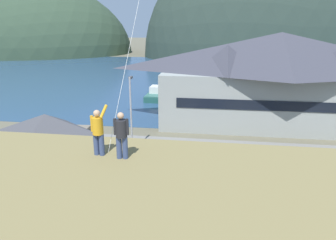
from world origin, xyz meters
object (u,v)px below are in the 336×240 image
at_px(parked_car_back_row_left, 23,195).
at_px(parked_car_corner_spot, 303,165).
at_px(harbor_lodge, 278,77).
at_px(person_kite_flyer, 98,131).
at_px(wharf_dock, 178,97).
at_px(moored_boat_wharfside, 157,94).
at_px(parked_car_back_row_right, 206,162).
at_px(storage_shed_near_lot, 48,139).
at_px(parked_car_mid_row_center, 114,210).
at_px(person_companion, 121,134).
at_px(parking_light_pole, 131,110).
at_px(parked_car_front_row_end, 134,157).
at_px(parked_car_front_row_silver, 275,210).

bearing_deg(parked_car_back_row_left, parked_car_corner_spot, 20.34).
height_order(harbor_lodge, person_kite_flyer, harbor_lodge).
bearing_deg(wharf_dock, person_kite_flyer, -88.14).
height_order(moored_boat_wharfside, person_kite_flyer, person_kite_flyer).
height_order(parked_car_back_row_right, person_kite_flyer, person_kite_flyer).
bearing_deg(storage_shed_near_lot, parked_car_mid_row_center, -41.77).
height_order(moored_boat_wharfside, person_companion, person_companion).
xyz_separation_m(harbor_lodge, parked_car_corner_spot, (-0.30, -14.15, -4.85)).
bearing_deg(person_companion, parking_light_pole, 104.09).
xyz_separation_m(harbor_lodge, person_companion, (-11.06, -27.92, 2.25)).
bearing_deg(parked_car_front_row_end, person_kite_flyer, -80.43).
distance_m(harbor_lodge, parked_car_corner_spot, 14.96).
xyz_separation_m(parked_car_front_row_end, parked_car_back_row_left, (-5.87, -6.86, 0.00)).
distance_m(moored_boat_wharfside, parked_car_back_row_right, 28.22).
distance_m(parked_car_back_row_right, parking_light_pole, 8.59).
bearing_deg(harbor_lodge, parked_car_corner_spot, -91.23).
relative_size(parking_light_pole, person_kite_flyer, 3.94).
bearing_deg(parked_car_front_row_silver, parked_car_back_row_right, 124.18).
relative_size(parked_car_corner_spot, person_companion, 2.45).
bearing_deg(storage_shed_near_lot, person_kite_flyer, -52.60).
distance_m(wharf_dock, parked_car_front_row_silver, 33.94).
distance_m(parked_car_back_row_right, person_companion, 15.40).
relative_size(wharf_dock, parked_car_corner_spot, 2.58).
bearing_deg(parking_light_pole, parked_car_mid_row_center, -81.28).
xyz_separation_m(storage_shed_near_lot, wharf_dock, (8.44, 26.70, -2.12)).
relative_size(parked_car_front_row_end, parked_car_corner_spot, 1.00).
bearing_deg(wharf_dock, parking_light_pole, -94.92).
relative_size(parked_car_front_row_end, person_companion, 2.45).
height_order(wharf_dock, person_kite_flyer, person_kite_flyer).
xyz_separation_m(parked_car_front_row_silver, parked_car_back_row_right, (-4.28, 6.30, 0.00)).
xyz_separation_m(parked_car_front_row_silver, parking_light_pole, (-11.48, 9.68, 3.23)).
bearing_deg(moored_boat_wharfside, person_kite_flyer, -82.89).
distance_m(storage_shed_near_lot, parked_car_corner_spot, 21.48).
distance_m(moored_boat_wharfside, parked_car_corner_spot, 31.16).
distance_m(storage_shed_near_lot, parked_car_front_row_silver, 18.94).
distance_m(parked_car_mid_row_center, parked_car_front_row_end, 7.73).
bearing_deg(storage_shed_near_lot, parked_car_front_row_end, 3.10).
relative_size(parked_car_corner_spot, parked_car_back_row_right, 1.00).
distance_m(parked_car_front_row_silver, parking_light_pole, 15.36).
bearing_deg(person_kite_flyer, moored_boat_wharfside, 97.11).
height_order(wharf_dock, moored_boat_wharfside, moored_boat_wharfside).
height_order(wharf_dock, parked_car_mid_row_center, parked_car_mid_row_center).
bearing_deg(parking_light_pole, parked_car_back_row_right, -25.10).
relative_size(moored_boat_wharfside, person_companion, 4.82).
bearing_deg(person_kite_flyer, harbor_lodge, 66.61).
bearing_deg(parked_car_mid_row_center, harbor_lodge, 58.75).
height_order(parked_car_back_row_right, parking_light_pole, parking_light_pole).
height_order(parked_car_corner_spot, parking_light_pole, parking_light_pole).
bearing_deg(parked_car_front_row_end, parked_car_corner_spot, 1.93).
relative_size(harbor_lodge, parked_car_back_row_right, 6.85).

